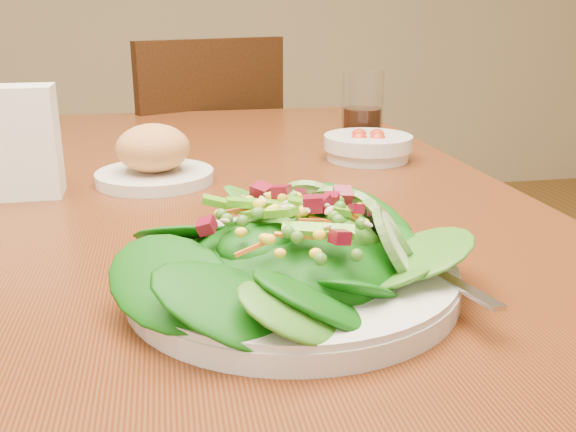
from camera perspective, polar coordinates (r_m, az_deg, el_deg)
The scene contains 7 objects.
dining_table at distance 0.93m, azimuth -8.76°, elevation -3.64°, with size 0.90×1.40×0.75m.
chair_far at distance 1.80m, azimuth -8.31°, elevation 1.64°, with size 0.56×0.56×0.92m.
salad_plate at distance 0.57m, azimuth 1.39°, elevation -3.58°, with size 0.30×0.29×0.08m.
bread_plate at distance 0.94m, azimuth -11.85°, elevation 4.99°, with size 0.17×0.17×0.08m.
tomato_bowl at distance 1.07m, azimuth 7.10°, elevation 6.16°, with size 0.15×0.15×0.05m.
drinking_glass at distance 1.19m, azimuth 6.62°, elevation 9.06°, with size 0.07×0.07×0.13m.
napkin_holder at distance 0.91m, azimuth -23.27°, elevation 6.29°, with size 0.11×0.06×0.15m.
Camera 1 is at (-0.02, -0.87, 0.99)m, focal length 40.00 mm.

